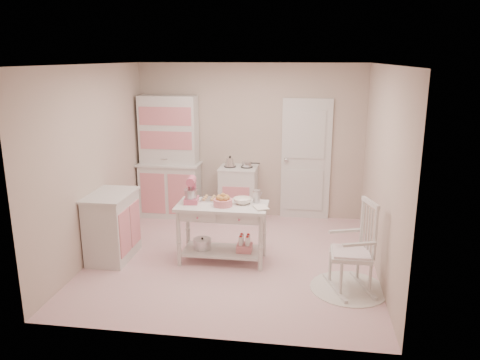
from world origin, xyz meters
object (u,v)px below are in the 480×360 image
(hutch, at_px, (169,157))
(stand_mixer, at_px, (191,191))
(stove, at_px, (238,193))
(bread_basket, at_px, (223,202))
(rocking_chair, at_px, (351,246))
(work_table, at_px, (222,233))
(base_cabinet, at_px, (112,226))

(hutch, xyz_separation_m, stand_mixer, (0.81, -1.72, -0.07))
(stove, bearing_deg, stand_mixer, -103.08)
(hutch, bearing_deg, bread_basket, -55.01)
(hutch, distance_m, stove, 1.33)
(rocking_chair, distance_m, work_table, 1.75)
(work_table, distance_m, bread_basket, 0.45)
(rocking_chair, bearing_deg, stand_mixer, 145.02)
(hutch, height_order, bread_basket, hutch)
(hutch, bearing_deg, stand_mixer, -64.71)
(rocking_chair, height_order, work_table, rocking_chair)
(rocking_chair, relative_size, work_table, 0.92)
(hutch, relative_size, work_table, 1.73)
(work_table, bearing_deg, hutch, 125.32)
(hutch, distance_m, base_cabinet, 1.96)
(stove, xyz_separation_m, work_table, (0.03, -1.69, -0.06))
(bread_basket, bearing_deg, stove, 91.72)
(stove, bearing_deg, hutch, 177.61)
(work_table, bearing_deg, rocking_chair, -19.52)
(rocking_chair, bearing_deg, bread_basket, 143.13)
(bread_basket, bearing_deg, work_table, 111.80)
(work_table, distance_m, stand_mixer, 0.71)
(base_cabinet, distance_m, work_table, 1.51)
(stove, height_order, base_cabinet, same)
(work_table, bearing_deg, stand_mixer, 177.27)
(hutch, height_order, stand_mixer, hutch)
(hutch, relative_size, rocking_chair, 1.89)
(base_cabinet, distance_m, rocking_chair, 3.18)
(stove, xyz_separation_m, base_cabinet, (-1.47, -1.81, 0.00))
(hutch, bearing_deg, work_table, -54.68)
(stove, height_order, rocking_chair, rocking_chair)
(work_table, bearing_deg, stove, 91.09)
(stove, relative_size, rocking_chair, 0.84)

